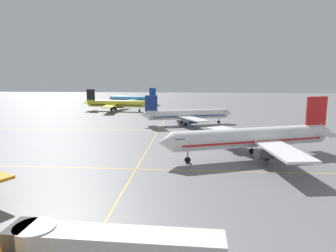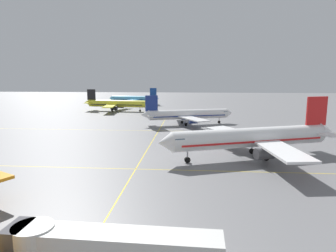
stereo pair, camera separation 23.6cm
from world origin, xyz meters
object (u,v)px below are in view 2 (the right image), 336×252
Objects in this scene: airliner_third_row at (188,114)px; jet_bridge at (96,247)px; airliner_far_left_stand at (116,104)px; airliner_far_right_stand at (134,99)px; airliner_second_row at (253,138)px.

airliner_third_row reaches higher than jet_bridge.
airliner_far_left_stand is 36.54m from airliner_far_right_stand.
airliner_second_row is 45.72m from airliner_third_row.
airliner_far_right_stand is 1.87× the size of jet_bridge.
airliner_second_row reaches higher than airliner_far_right_stand.
airliner_far_right_stand is at bearing 86.85° from airliner_far_left_stand.
jet_bridge is (29.97, -125.29, 0.39)m from airliner_far_left_stand.
jet_bridge is (27.97, -161.78, 0.60)m from airliner_far_right_stand.
airliner_third_row is at bearing -65.79° from airliner_far_right_stand.
airliner_second_row is 1.17× the size of airliner_far_left_stand.
airliner_far_left_stand is 128.83m from jet_bridge.
airliner_third_row is at bearing 108.59° from airliner_second_row.
airliner_second_row reaches higher than jet_bridge.
airliner_third_row is (-14.57, 43.33, -0.74)m from airliner_second_row.
jet_bridge is (-6.14, -85.92, 0.38)m from airliner_third_row.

